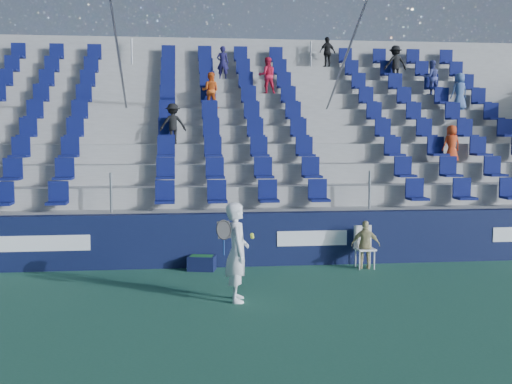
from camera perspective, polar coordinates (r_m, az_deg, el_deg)
ground at (r=11.55m, az=0.64°, el=-9.69°), size 70.00×70.00×0.00m
sponsor_wall at (r=14.49m, az=-0.94°, el=-4.22°), size 24.00×0.32×1.20m
grandstand at (r=19.39m, az=-2.46°, el=2.70°), size 24.00×8.17×6.63m
tennis_player at (r=11.39m, az=-1.70°, el=-5.34°), size 0.69×0.66×1.77m
line_judge_chair at (r=14.50m, az=9.56°, el=-4.56°), size 0.44×0.45×0.93m
line_judge at (r=14.36m, az=9.72°, el=-4.65°), size 0.67×0.40×1.07m
ball_bin at (r=14.11m, az=-4.85°, el=-6.24°), size 0.65×0.51×0.33m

